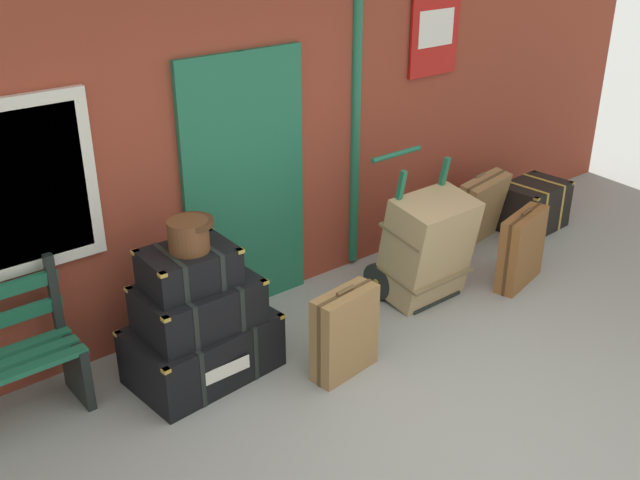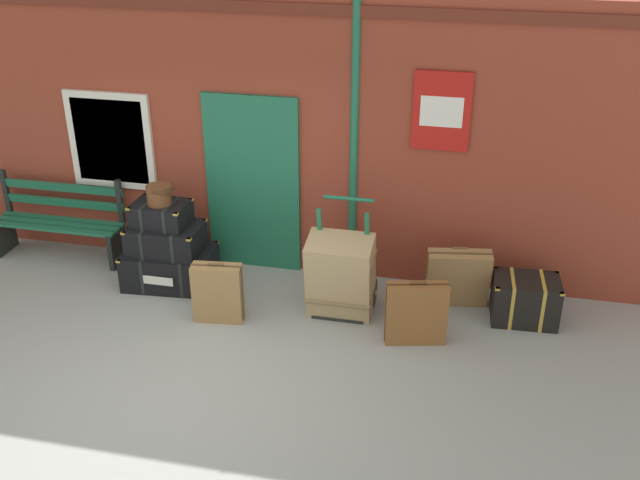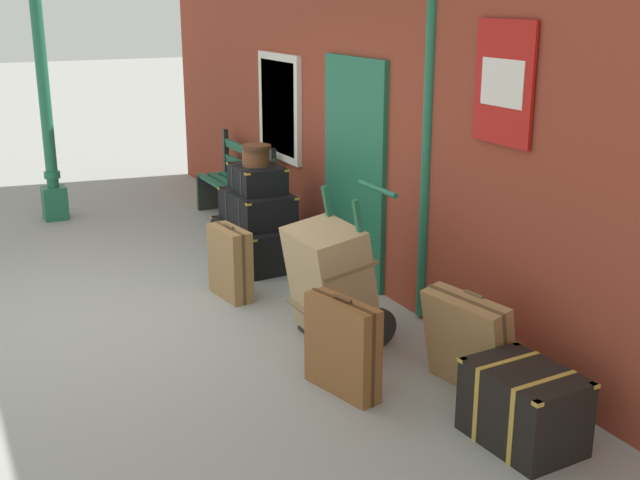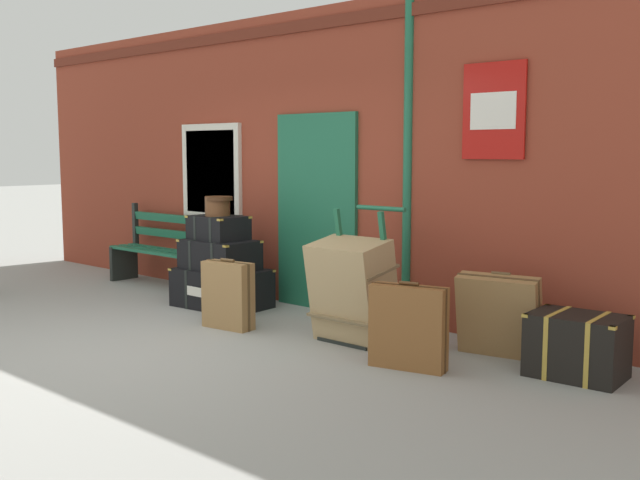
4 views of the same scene
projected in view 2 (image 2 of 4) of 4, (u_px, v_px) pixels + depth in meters
name	position (u px, v px, depth m)	size (l,w,h in m)	color
ground_plane	(169.00, 386.00, 6.93)	(60.00, 60.00, 0.00)	gray
brick_facade	(245.00, 133.00, 8.47)	(10.40, 0.35, 3.20)	brown
platform_bench	(60.00, 222.00, 9.05)	(1.60, 0.43, 1.01)	#1E6647
steamer_trunk_base	(170.00, 267.00, 8.54)	(1.06, 0.73, 0.43)	black
steamer_trunk_middle	(166.00, 238.00, 8.37)	(0.82, 0.56, 0.33)	black
steamer_trunk_top	(161.00, 214.00, 8.26)	(0.63, 0.47, 0.27)	black
round_hatbox	(159.00, 194.00, 8.13)	(0.31, 0.29, 0.21)	brown
porters_trolley	(343.00, 284.00, 8.07)	(0.71, 0.59, 1.20)	black
large_brown_trunk	(341.00, 276.00, 7.83)	(0.70, 0.58, 0.94)	tan
suitcase_umber	(218.00, 293.00, 7.80)	(0.54, 0.25, 0.68)	olive
suitcase_brown	(416.00, 313.00, 7.43)	(0.63, 0.31, 0.70)	brown
suitcase_caramel	(457.00, 278.00, 8.04)	(0.72, 0.42, 0.71)	olive
corner_trunk	(525.00, 300.00, 7.84)	(0.72, 0.53, 0.49)	black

